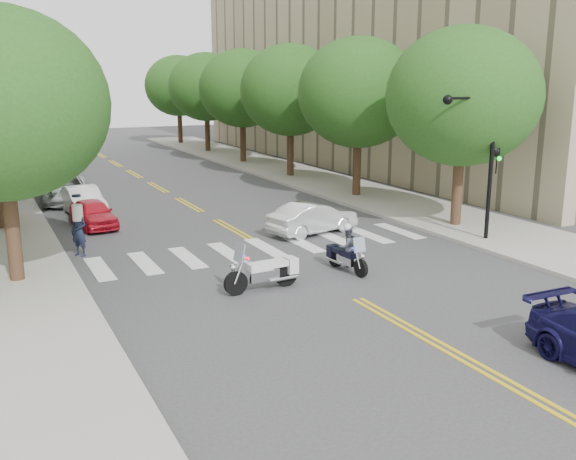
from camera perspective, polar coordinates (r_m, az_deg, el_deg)
ground at (r=19.00m, az=6.17°, el=-6.14°), size 140.00×140.00×0.00m
sidewalk_right at (r=42.20m, az=1.06°, el=4.87°), size 5.00×60.00×0.15m
building_right at (r=54.61m, az=15.38°, el=17.85°), size 26.00×44.00×22.00m
tree_l_0 at (r=21.08m, az=-24.24°, el=10.14°), size 6.40×6.40×8.45m
tree_r_0 at (r=28.04m, az=15.29°, el=11.36°), size 6.40×6.40×8.45m
tree_r_1 at (r=34.46m, az=6.30°, el=12.03°), size 6.40×6.40×8.45m
tree_r_2 at (r=41.42m, az=0.21°, el=12.32°), size 6.40×6.40×8.45m
tree_r_3 at (r=48.71m, az=-4.10°, el=12.45°), size 6.40×6.40×8.45m
tree_r_4 at (r=56.19m, az=-7.28°, el=12.50°), size 6.40×6.40×8.45m
tree_r_5 at (r=63.80m, az=-9.71°, el=12.51°), size 6.40×6.40×8.45m
traffic_signal_pole at (r=25.59m, az=16.93°, el=6.98°), size 2.82×0.42×6.00m
motorcycle_police at (r=21.45m, az=5.20°, el=-1.77°), size 0.73×2.04×1.65m
motorcycle_parked at (r=19.61m, az=-1.81°, el=-3.72°), size 2.48×0.67×1.60m
officer_standing at (r=24.37m, az=-18.09°, el=-0.12°), size 0.75×0.79×1.82m
convertible at (r=26.63m, az=2.23°, el=1.09°), size 4.20×2.28×1.31m
parked_car_a at (r=28.97m, az=-16.93°, el=1.42°), size 1.78×3.69×1.21m
parked_car_b at (r=31.69m, az=-17.74°, el=2.46°), size 1.65×4.12×1.33m
parked_car_c at (r=35.25m, az=-19.18°, el=3.46°), size 2.75×5.21×1.40m
parked_car_d at (r=41.47m, az=-21.44°, el=4.60°), size 1.97×4.54×1.30m
parked_car_e at (r=49.50m, az=-22.33°, el=5.77°), size 1.49×3.65×1.24m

